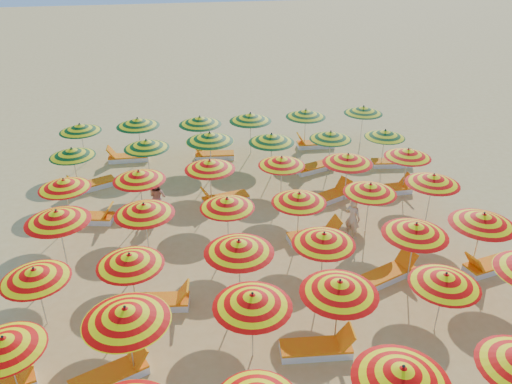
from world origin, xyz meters
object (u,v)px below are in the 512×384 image
(umbrella_3, at_px, (402,374))
(umbrella_7, at_px, (126,314))
(umbrella_16, at_px, (416,229))
(umbrella_19, at_px, (144,209))
(umbrella_24, at_px, (64,184))
(umbrella_8, at_px, (252,300))
(umbrella_31, at_px, (146,144))
(umbrella_14, at_px, (239,247))
(lounger_6, at_px, (159,302))
(umbrella_22, at_px, (370,188))
(lounger_9, at_px, (315,235))
(umbrella_27, at_px, (282,161))
(umbrella_34, at_px, (331,135))
(umbrella_36, at_px, (80,128))
(umbrella_30, at_px, (72,152))
(umbrella_17, at_px, (483,219))
(lounger_10, at_px, (90,218))
(umbrella_10, at_px, (445,279))
(umbrella_33, at_px, (272,138))
(umbrella_21, at_px, (299,198))
(lounger_19, at_px, (315,144))
(umbrella_35, at_px, (385,134))
(lounger_8, at_px, (490,266))
(umbrella_23, at_px, (433,179))
(umbrella_37, at_px, (138,122))
(umbrella_38, at_px, (200,121))
(lounger_17, at_px, (128,157))
(lounger_15, at_px, (313,167))
(lounger_16, at_px, (393,163))
(beachgoer_a, at_px, (353,218))
(lounger_13, at_px, (390,189))
(lounger_14, at_px, (92,185))
(umbrella_9, at_px, (340,287))
(umbrella_12, at_px, (35,274))
(lounger_12, at_px, (330,196))
(umbrella_18, at_px, (57,216))
(lounger_11, at_px, (224,199))
(umbrella_15, at_px, (324,238))
(umbrella_41, at_px, (363,110))
(umbrella_28, at_px, (348,159))
(lounger_18, at_px, (214,155))
(beachgoer_b, at_px, (158,197))
(umbrella_13, at_px, (130,260))
(umbrella_6, at_px, (4,343))
(umbrella_29, at_px, (408,153))
(umbrella_32, at_px, (210,137))
(lounger_7, at_px, (389,274))

(umbrella_3, xyz_separation_m, umbrella_7, (-5.08, 2.55, 0.04))
(umbrella_16, xyz_separation_m, umbrella_19, (-7.36, 2.58, -0.02))
(umbrella_3, height_order, umbrella_24, umbrella_3)
(umbrella_8, height_order, umbrella_31, umbrella_8)
(umbrella_14, xyz_separation_m, lounger_6, (-2.19, 0.10, -1.58))
(umbrella_22, distance_m, lounger_9, 2.34)
(umbrella_27, relative_size, umbrella_34, 1.12)
(umbrella_36, bearing_deg, umbrella_30, -89.94)
(umbrella_17, height_order, lounger_10, umbrella_17)
(umbrella_10, bearing_deg, umbrella_33, 103.29)
(umbrella_21, height_order, lounger_19, umbrella_21)
(umbrella_35, bearing_deg, lounger_9, -132.22)
(umbrella_19, height_order, lounger_8, umbrella_19)
(umbrella_23, height_order, umbrella_37, umbrella_37)
(umbrella_17, bearing_deg, umbrella_34, 106.00)
(umbrella_8, bearing_deg, umbrella_38, 90.59)
(lounger_17, relative_size, lounger_19, 0.99)
(lounger_15, height_order, lounger_16, same)
(umbrella_35, distance_m, beachgoer_a, 5.84)
(lounger_13, bearing_deg, lounger_14, 165.71)
(umbrella_35, height_order, lounger_15, umbrella_35)
(umbrella_34, height_order, lounger_17, umbrella_34)
(lounger_6, bearing_deg, umbrella_9, -19.22)
(umbrella_30, distance_m, umbrella_36, 2.55)
(umbrella_12, relative_size, umbrella_35, 1.12)
(lounger_12, distance_m, lounger_19, 5.11)
(umbrella_30, bearing_deg, umbrella_23, -21.49)
(umbrella_18, bearing_deg, umbrella_31, 64.82)
(umbrella_33, height_order, lounger_12, umbrella_33)
(lounger_11, height_order, lounger_12, same)
(umbrella_15, xyz_separation_m, umbrella_21, (-0.05, 2.38, -0.01))
(umbrella_37, distance_m, lounger_19, 8.05)
(umbrella_10, bearing_deg, umbrella_14, 155.76)
(umbrella_23, relative_size, umbrella_41, 1.07)
(umbrella_28, relative_size, lounger_11, 1.07)
(umbrella_3, height_order, lounger_18, umbrella_3)
(umbrella_10, relative_size, lounger_17, 1.06)
(umbrella_19, relative_size, umbrella_28, 1.15)
(umbrella_38, xyz_separation_m, beachgoer_b, (-1.95, -4.68, -1.04))
(umbrella_13, relative_size, lounger_14, 1.06)
(umbrella_13, bearing_deg, umbrella_27, 45.11)
(umbrella_6, relative_size, lounger_13, 1.07)
(umbrella_30, relative_size, lounger_9, 1.15)
(umbrella_29, height_order, lounger_10, umbrella_29)
(umbrella_28, bearing_deg, umbrella_14, -134.23)
(umbrella_8, height_order, umbrella_36, umbrella_8)
(umbrella_30, height_order, umbrella_32, umbrella_32)
(umbrella_41, xyz_separation_m, lounger_7, (-2.96, -9.92, -1.51))
(umbrella_21, bearing_deg, umbrella_9, -93.35)
(umbrella_36, bearing_deg, lounger_19, -0.64)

